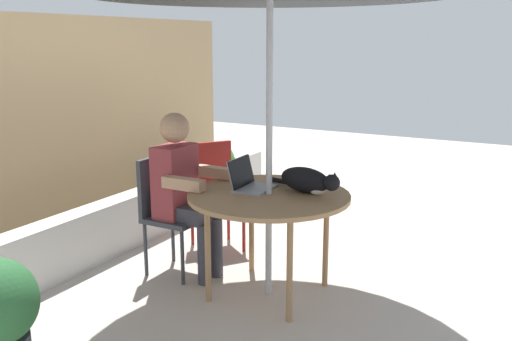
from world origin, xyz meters
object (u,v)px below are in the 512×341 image
at_px(chair_occupied, 167,205).
at_px(laptop, 248,180).
at_px(chair_empty, 213,186).
at_px(cat, 308,181).
at_px(potted_plant_near_fence, 216,170).
at_px(patio_table, 269,201).
at_px(person_seated, 183,186).

height_order(chair_occupied, laptop, laptop).
xyz_separation_m(chair_occupied, chair_empty, (0.63, -0.01, 0.00)).
distance_m(cat, potted_plant_near_fence, 2.30).
relative_size(patio_table, chair_empty, 1.24).
xyz_separation_m(person_seated, laptop, (0.04, -0.52, 0.10)).
relative_size(patio_table, chair_occupied, 1.24).
xyz_separation_m(chair_empty, cat, (-0.48, -1.08, 0.29)).
height_order(patio_table, chair_empty, chair_empty).
xyz_separation_m(laptop, potted_plant_near_fence, (1.60, 1.29, -0.39)).
relative_size(chair_occupied, chair_empty, 1.00).
bearing_deg(chair_occupied, potted_plant_near_fence, 20.21).
relative_size(chair_empty, laptop, 2.90).
bearing_deg(chair_empty, person_seated, -166.97).
bearing_deg(cat, patio_table, 124.86).
bearing_deg(cat, person_seated, 99.32).
bearing_deg(chair_empty, laptop, -131.37).
bearing_deg(chair_empty, cat, -113.98).
bearing_deg(chair_occupied, laptop, -86.38).
bearing_deg(cat, chair_empty, 66.02).
bearing_deg(patio_table, potted_plant_near_fence, 41.90).
relative_size(patio_table, laptop, 3.58).
relative_size(chair_occupied, laptop, 2.90).
relative_size(chair_occupied, cat, 1.43).
bearing_deg(potted_plant_near_fence, chair_occupied, -159.79).
xyz_separation_m(patio_table, potted_plant_near_fence, (1.65, 1.48, -0.28)).
distance_m(person_seated, laptop, 0.53).
relative_size(patio_table, potted_plant_near_fence, 1.58).
bearing_deg(cat, laptop, 105.04).
bearing_deg(chair_occupied, person_seated, -90.00).
height_order(chair_occupied, chair_empty, same).
bearing_deg(chair_occupied, cat, -82.01).
bearing_deg(person_seated, laptop, -85.30).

